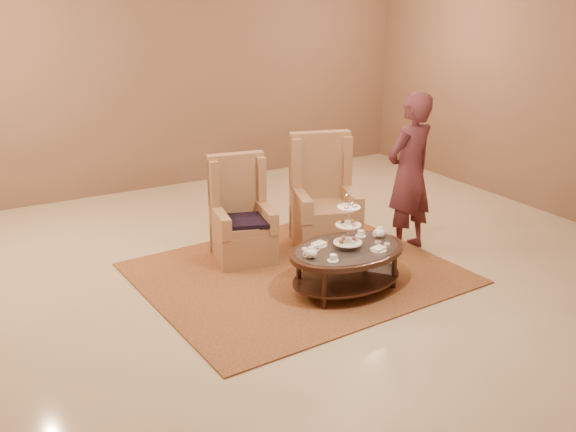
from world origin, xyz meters
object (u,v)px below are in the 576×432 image
tea_table (347,256)px  armchair_left (241,224)px  armchair_right (323,209)px  person (409,173)px

tea_table → armchair_left: armchair_left is taller
armchair_right → person: 1.08m
tea_table → armchair_right: size_ratio=0.97×
tea_table → person: size_ratio=0.69×
armchair_left → armchair_right: (1.03, -0.10, 0.05)m
armchair_left → armchair_right: armchair_right is taller
tea_table → armchair_right: bearing=66.1°
armchair_right → person: person is taller
armchair_left → armchair_right: 1.03m
tea_table → armchair_left: size_ratio=1.09×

